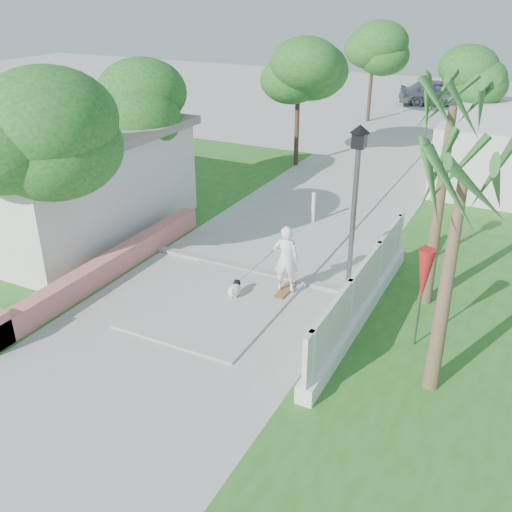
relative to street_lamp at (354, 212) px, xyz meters
The scene contains 20 objects.
ground 6.67m from the street_lamp, 117.80° to the right, with size 90.00×90.00×0.00m, color #B7B7B2.
path_strip 14.98m from the street_lamp, 101.31° to the left, with size 3.20×36.00×0.06m, color #B7B7B2.
curb 3.78m from the street_lamp, behind, with size 6.50×0.25×0.10m, color #999993.
grass_left 10.49m from the street_lamp, 165.83° to the left, with size 8.00×20.00×0.01m, color #2A6A21.
pink_wall 6.83m from the street_lamp, 162.57° to the right, with size 0.45×8.20×0.80m.
house_left 10.94m from the street_lamp, behind, with size 8.40×7.40×3.23m.
lattice_fence 2.01m from the street_lamp, 44.82° to the right, with size 0.35×7.00×1.50m.
street_lamp is the anchor object (origin of this frame).
bollard 5.56m from the street_lamp, 120.96° to the left, with size 0.14×0.14×1.09m.
patio_umbrella 2.27m from the street_lamp, 27.76° to the right, with size 0.36×0.36×2.30m.
tree_left_near 7.92m from the street_lamp, 161.15° to the right, with size 3.60×3.60×5.28m.
tree_left_mid 8.96m from the street_lamp, 160.42° to the left, with size 3.20×3.20×4.85m.
tree_path_left 12.10m from the street_lamp, 119.30° to the left, with size 3.40×3.40×5.23m.
tree_path_right 14.52m from the street_lamp, 88.74° to the left, with size 3.00×3.00×4.79m.
tree_path_far 21.30m from the street_lamp, 105.50° to the left, with size 3.20×3.20×5.17m.
palm_far 2.85m from the street_lamp, 30.47° to the left, with size 1.80×1.80×5.30m.
palm_near 3.72m from the street_lamp, 42.61° to the right, with size 1.80×1.80×4.70m.
skateboarder 2.47m from the street_lamp, behind, with size 1.40×1.05×1.86m.
dog 3.55m from the street_lamp, 159.73° to the right, with size 0.37×0.63×0.44m.
parked_car 27.22m from the street_lamp, 96.50° to the left, with size 1.95×4.86×1.66m, color #ADB1B5.
Camera 1 is at (6.43, -6.39, 7.16)m, focal length 40.00 mm.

